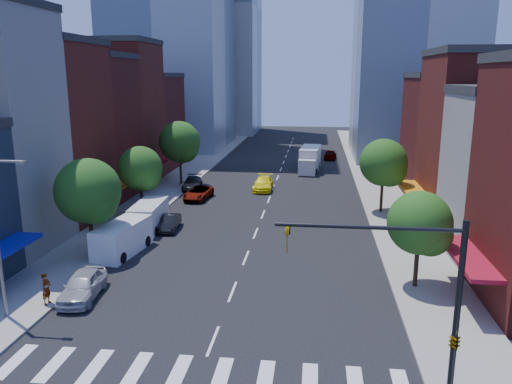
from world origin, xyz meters
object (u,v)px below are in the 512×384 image
(taxi, at_px, (263,184))
(parked_car_third, at_px, (198,193))
(traffic_car_far, at_px, (330,155))
(pedestrian_far, at_px, (91,245))
(parked_car_front, at_px, (83,285))
(parked_car_rear, at_px, (192,183))
(traffic_car_oncoming, at_px, (305,160))
(cargo_van_near, at_px, (121,239))
(pedestrian_near, at_px, (46,289))
(parked_car_second, at_px, (170,223))
(box_truck, at_px, (310,160))
(cargo_van_far, at_px, (148,217))

(taxi, bearing_deg, parked_car_third, -141.23)
(taxi, height_order, traffic_car_far, taxi)
(parked_car_third, height_order, pedestrian_far, pedestrian_far)
(parked_car_front, bearing_deg, pedestrian_far, 104.20)
(parked_car_rear, relative_size, traffic_car_oncoming, 1.03)
(cargo_van_near, bearing_deg, pedestrian_far, -143.37)
(pedestrian_near, relative_size, pedestrian_far, 1.15)
(pedestrian_near, bearing_deg, taxi, -12.08)
(parked_car_rear, bearing_deg, pedestrian_near, -99.60)
(parked_car_second, xyz_separation_m, taxi, (6.52, 16.51, 0.12))
(traffic_car_far, distance_m, box_truck, 10.99)
(traffic_car_oncoming, height_order, pedestrian_far, pedestrian_far)
(pedestrian_far, bearing_deg, traffic_car_far, 179.54)
(parked_car_second, relative_size, parked_car_rear, 0.78)
(parked_car_rear, distance_m, traffic_car_far, 29.29)
(taxi, height_order, pedestrian_far, pedestrian_far)
(parked_car_third, distance_m, cargo_van_far, 11.39)
(parked_car_second, distance_m, taxi, 17.75)
(box_truck, bearing_deg, parked_car_third, -118.37)
(box_truck, xyz_separation_m, pedestrian_near, (-14.64, -44.59, -0.48))
(parked_car_third, relative_size, pedestrian_far, 3.00)
(taxi, xyz_separation_m, box_truck, (5.25, 12.69, 0.81))
(cargo_van_near, xyz_separation_m, cargo_van_far, (0.03, 6.19, -0.01))
(parked_car_rear, height_order, traffic_car_oncoming, traffic_car_oncoming)
(taxi, distance_m, pedestrian_far, 26.03)
(taxi, xyz_separation_m, traffic_car_oncoming, (4.54, 17.24, 0.04))
(parked_car_second, xyz_separation_m, pedestrian_far, (-3.80, -7.38, 0.33))
(cargo_van_far, xyz_separation_m, traffic_car_far, (16.78, 39.85, -0.43))
(parked_car_third, xyz_separation_m, pedestrian_far, (-3.74, -18.46, 0.29))
(parked_car_front, relative_size, traffic_car_oncoming, 0.97)
(cargo_van_near, height_order, traffic_car_far, cargo_van_near)
(cargo_van_near, distance_m, box_truck, 38.08)
(parked_car_front, height_order, traffic_car_oncoming, parked_car_front)
(parked_car_rear, relative_size, cargo_van_far, 0.90)
(traffic_car_far, bearing_deg, cargo_van_far, 74.14)
(cargo_van_near, bearing_deg, cargo_van_far, 97.68)
(parked_car_front, bearing_deg, parked_car_rear, 84.76)
(cargo_van_near, height_order, cargo_van_far, cargo_van_near)
(taxi, bearing_deg, pedestrian_far, -114.15)
(parked_car_rear, height_order, box_truck, box_truck)
(parked_car_third, xyz_separation_m, pedestrian_near, (-2.81, -26.47, 0.41))
(parked_car_second, relative_size, pedestrian_far, 2.37)
(parked_car_second, distance_m, pedestrian_far, 8.31)
(parked_car_third, xyz_separation_m, traffic_car_oncoming, (11.11, 22.68, 0.12))
(parked_car_third, height_order, pedestrian_near, pedestrian_near)
(parked_car_rear, xyz_separation_m, box_truck, (13.64, 13.51, 0.85))
(traffic_car_oncoming, bearing_deg, cargo_van_near, 70.30)
(parked_car_third, xyz_separation_m, parked_car_rear, (-1.81, 4.61, 0.05))
(parked_car_third, bearing_deg, pedestrian_far, -95.81)
(traffic_car_far, relative_size, box_truck, 0.52)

